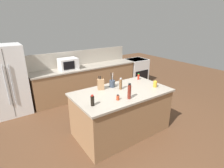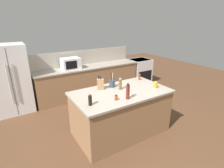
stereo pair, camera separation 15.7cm
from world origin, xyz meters
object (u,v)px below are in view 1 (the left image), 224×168
(range_oven, at_px, (136,71))
(microwave, at_px, (68,64))
(hot_sauce_bottle, at_px, (138,77))
(spice_jar_paprika, at_px, (118,98))
(utensil_crock, at_px, (112,83))
(pepper_grinder, at_px, (121,84))
(honey_jar, at_px, (155,84))
(knife_block, at_px, (101,84))
(soy_sauce_bottle, at_px, (92,101))
(vinegar_bottle, at_px, (129,92))
(refrigerator, at_px, (8,81))

(range_oven, height_order, microwave, microwave)
(microwave, xyz_separation_m, hot_sauce_bottle, (1.04, -1.84, -0.09))
(microwave, distance_m, spice_jar_paprika, 2.48)
(range_oven, xyz_separation_m, utensil_crock, (-2.40, -1.89, 0.56))
(spice_jar_paprika, relative_size, pepper_grinder, 0.41)
(hot_sauce_bottle, relative_size, spice_jar_paprika, 1.46)
(microwave, bearing_deg, pepper_grinder, -81.61)
(microwave, distance_m, honey_jar, 2.61)
(utensil_crock, distance_m, honey_jar, 0.92)
(knife_block, bearing_deg, hot_sauce_bottle, 23.66)
(hot_sauce_bottle, bearing_deg, microwave, 119.65)
(soy_sauce_bottle, xyz_separation_m, honey_jar, (1.52, 0.00, -0.03))
(vinegar_bottle, relative_size, honey_jar, 2.14)
(microwave, distance_m, hot_sauce_bottle, 2.11)
(spice_jar_paprika, bearing_deg, vinegar_bottle, -18.66)
(hot_sauce_bottle, bearing_deg, vinegar_bottle, -141.07)
(range_oven, bearing_deg, pepper_grinder, -138.12)
(range_oven, height_order, utensil_crock, utensil_crock)
(refrigerator, bearing_deg, hot_sauce_bottle, -35.87)
(refrigerator, height_order, soy_sauce_bottle, refrigerator)
(microwave, relative_size, soy_sauce_bottle, 2.69)
(microwave, bearing_deg, vinegar_bottle, -86.36)
(range_oven, xyz_separation_m, soy_sauce_bottle, (-3.17, -2.42, 0.56))
(microwave, relative_size, knife_block, 1.79)
(knife_block, distance_m, utensil_crock, 0.27)
(pepper_grinder, bearing_deg, soy_sauce_bottle, -158.91)
(spice_jar_paprika, bearing_deg, utensil_crock, 64.33)
(refrigerator, distance_m, soy_sauce_bottle, 2.68)
(knife_block, height_order, utensil_crock, utensil_crock)
(knife_block, xyz_separation_m, vinegar_bottle, (0.19, -0.68, 0.02))
(pepper_grinder, bearing_deg, vinegar_bottle, -107.96)
(refrigerator, bearing_deg, pepper_grinder, -48.88)
(soy_sauce_bottle, bearing_deg, spice_jar_paprika, -7.54)
(knife_block, relative_size, spice_jar_paprika, 2.89)
(vinegar_bottle, bearing_deg, refrigerator, 123.59)
(utensil_crock, bearing_deg, vinegar_bottle, -96.82)
(refrigerator, bearing_deg, range_oven, -0.70)
(refrigerator, xyz_separation_m, microwave, (1.56, -0.05, 0.23))
(vinegar_bottle, bearing_deg, knife_block, 105.87)
(soy_sauce_bottle, bearing_deg, hot_sauce_bottle, 20.31)
(range_oven, distance_m, vinegar_bottle, 3.61)
(utensil_crock, bearing_deg, soy_sauce_bottle, -145.28)
(spice_jar_paprika, height_order, pepper_grinder, pepper_grinder)
(range_oven, height_order, honey_jar, honey_jar)
(knife_block, relative_size, soy_sauce_bottle, 1.50)
(honey_jar, bearing_deg, utensil_crock, 145.16)
(honey_jar, bearing_deg, vinegar_bottle, -170.59)
(refrigerator, relative_size, soy_sauce_bottle, 9.07)
(utensil_crock, relative_size, pepper_grinder, 1.31)
(range_oven, height_order, knife_block, knife_block)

